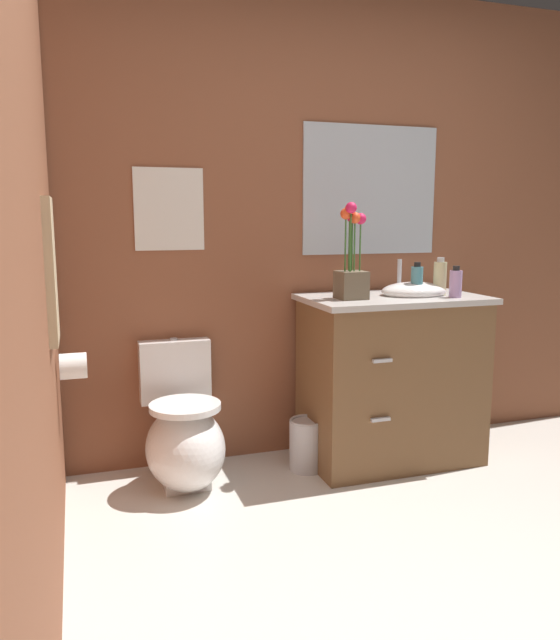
{
  "coord_description": "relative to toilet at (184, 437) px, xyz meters",
  "views": [
    {
      "loc": [
        -1.19,
        -1.41,
        1.3
      ],
      "look_at": [
        -0.25,
        1.41,
        0.81
      ],
      "focal_mm": 34.74,
      "sensor_mm": 36.0,
      "label": 1
    }
  ],
  "objects": [
    {
      "name": "trash_bin",
      "position": [
        0.64,
        -0.02,
        -0.11
      ],
      "size": [
        0.18,
        0.18,
        0.27
      ],
      "color": "#B7B7BC",
      "rests_on": "ground_plane"
    },
    {
      "name": "toilet",
      "position": [
        0.0,
        0.0,
        0.0
      ],
      "size": [
        0.38,
        0.59,
        0.69
      ],
      "color": "white",
      "rests_on": "ground_plane"
    },
    {
      "name": "hand_wash_bottle",
      "position": [
        1.37,
        -0.07,
        0.74
      ],
      "size": [
        0.07,
        0.07,
        0.2
      ],
      "color": "beige",
      "rests_on": "vanity_cabinet"
    },
    {
      "name": "toilet_paper_roll",
      "position": [
        -0.49,
        -0.2,
        0.44
      ],
      "size": [
        0.11,
        0.11,
        0.11
      ],
      "primitive_type": "cylinder",
      "rotation": [
        0.0,
        1.57,
        0.0
      ],
      "color": "white"
    },
    {
      "name": "wall_left",
      "position": [
        -0.59,
        -0.96,
        1.01
      ],
      "size": [
        0.05,
        4.92,
        2.5
      ],
      "primitive_type": "cube",
      "color": "brown",
      "rests_on": "ground_plane"
    },
    {
      "name": "flower_vase",
      "position": [
        0.85,
        -0.06,
        0.82
      ],
      "size": [
        0.14,
        0.14,
        0.48
      ],
      "color": "brown",
      "rests_on": "vanity_cabinet"
    },
    {
      "name": "soap_bottle",
      "position": [
        1.39,
        -0.18,
        0.72
      ],
      "size": [
        0.06,
        0.06,
        0.16
      ],
      "color": "#B28CBF",
      "rests_on": "vanity_cabinet"
    },
    {
      "name": "wall_poster",
      "position": [
        -0.0,
        0.27,
        1.1
      ],
      "size": [
        0.35,
        0.01,
        0.41
      ],
      "primitive_type": "cube",
      "color": "silver"
    },
    {
      "name": "vanity_cabinet",
      "position": [
        1.12,
        -0.03,
        0.22
      ],
      "size": [
        0.94,
        0.56,
        1.08
      ],
      "color": "brown",
      "rests_on": "ground_plane"
    },
    {
      "name": "lotion_bottle",
      "position": [
        1.23,
        -0.06,
        0.73
      ],
      "size": [
        0.06,
        0.06,
        0.18
      ],
      "color": "teal",
      "rests_on": "vanity_cabinet"
    },
    {
      "name": "wall_back",
      "position": [
        0.92,
        0.3,
        1.01
      ],
      "size": [
        3.99,
        0.05,
        2.5
      ],
      "primitive_type": "cube",
      "color": "brown",
      "rests_on": "ground_plane"
    },
    {
      "name": "hanging_towel",
      "position": [
        -0.55,
        -0.53,
        0.87
      ],
      "size": [
        0.03,
        0.28,
        0.52
      ],
      "primitive_type": "cube",
      "color": "tan"
    },
    {
      "name": "wall_mirror",
      "position": [
        1.11,
        0.27,
        1.21
      ],
      "size": [
        0.8,
        0.01,
        0.7
      ],
      "primitive_type": "cube",
      "color": "#B2BCC6"
    }
  ]
}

